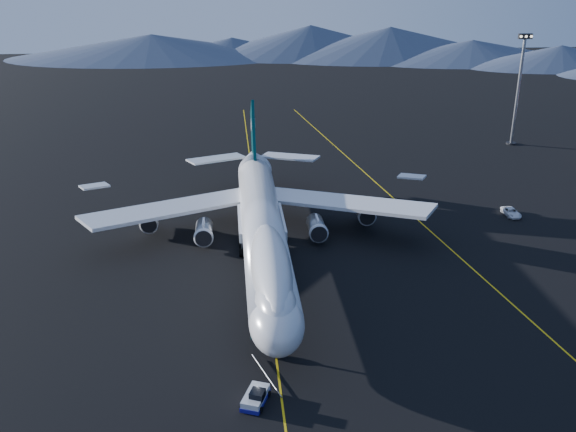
{
  "coord_description": "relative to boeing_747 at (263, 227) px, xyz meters",
  "views": [
    {
      "loc": [
        -4.64,
        -91.93,
        44.76
      ],
      "look_at": [
        4.3,
        3.95,
        6.0
      ],
      "focal_mm": 40.0,
      "sensor_mm": 36.0,
      "label": 1
    }
  ],
  "objects": [
    {
      "name": "ground",
      "position": [
        -0.0,
        -0.03,
        -5.81
      ],
      "size": [
        500.0,
        500.0,
        0.0
      ],
      "primitive_type": "plane",
      "color": "black",
      "rests_on": "ground"
    },
    {
      "name": "taxiway_line_main",
      "position": [
        -0.0,
        -0.03,
        -5.8
      ],
      "size": [
        0.25,
        220.0,
        0.01
      ],
      "primitive_type": "cube",
      "color": "yellow",
      "rests_on": "ground"
    },
    {
      "name": "taxiway_line_side",
      "position": [
        30.0,
        9.97,
        -5.8
      ],
      "size": [
        28.08,
        198.09,
        0.01
      ],
      "primitive_type": "cube",
      "rotation": [
        0.0,
        0.0,
        0.14
      ],
      "color": "yellow",
      "rests_on": "ground"
    },
    {
      "name": "boeing_747",
      "position": [
        0.0,
        0.0,
        0.0
      ],
      "size": [
        59.62,
        72.43,
        19.37
      ],
      "color": "silver",
      "rests_on": "ground"
    },
    {
      "name": "pushback_tug",
      "position": [
        -2.87,
        -34.93,
        -5.23
      ],
      "size": [
        3.56,
        4.78,
        1.87
      ],
      "rotation": [
        0.0,
        0.0,
        -0.37
      ],
      "color": "silver",
      "rests_on": "ground"
    },
    {
      "name": "service_van",
      "position": [
        47.29,
        15.07,
        -5.1
      ],
      "size": [
        2.43,
        5.14,
        1.42
      ],
      "primitive_type": "imported",
      "rotation": [
        0.0,
        0.0,
        0.02
      ],
      "color": "white",
      "rests_on": "ground"
    },
    {
      "name": "floodlight_mast",
      "position": [
        68.02,
        63.25,
        8.26
      ],
      "size": [
        3.43,
        2.57,
        27.78
      ],
      "rotation": [
        0.0,
        0.0,
        -0.03
      ],
      "color": "black",
      "rests_on": "ground"
    }
  ]
}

